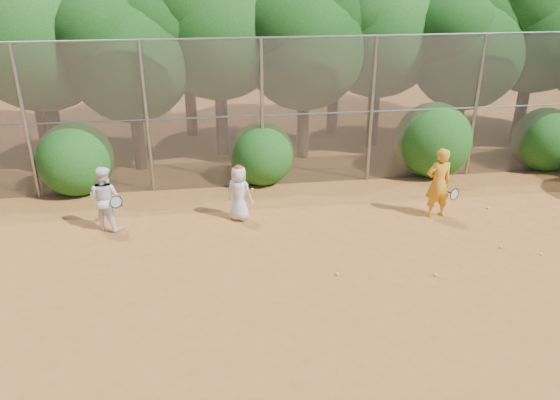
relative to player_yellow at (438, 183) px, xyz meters
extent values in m
plane|color=#995622|center=(-2.98, -3.44, -0.88)|extent=(80.00, 80.00, 0.00)
cylinder|color=gray|center=(-9.98, 2.56, 1.12)|extent=(0.09, 0.09, 4.00)
cylinder|color=gray|center=(-6.98, 2.56, 1.12)|extent=(0.09, 0.09, 4.00)
cylinder|color=gray|center=(-3.98, 2.56, 1.12)|extent=(0.09, 0.09, 4.00)
cylinder|color=gray|center=(-0.98, 2.56, 1.12)|extent=(0.09, 0.09, 4.00)
cylinder|color=gray|center=(2.02, 2.56, 1.12)|extent=(0.09, 0.09, 4.00)
cylinder|color=gray|center=(-2.98, 2.56, 3.12)|extent=(20.00, 0.05, 0.05)
cylinder|color=gray|center=(-2.98, 2.56, 1.12)|extent=(20.00, 0.04, 0.04)
cube|color=slate|center=(-2.98, 2.56, 1.12)|extent=(20.00, 0.02, 4.00)
cylinder|color=black|center=(-9.98, 5.06, 0.38)|extent=(0.38, 0.38, 2.52)
sphere|color=#154C13|center=(-9.98, 5.06, 2.85)|extent=(4.03, 4.03, 4.03)
sphere|color=#154C13|center=(-9.18, 5.46, 3.86)|extent=(3.23, 3.23, 3.23)
sphere|color=#154C13|center=(-10.69, 4.75, 3.66)|extent=(3.02, 3.02, 3.02)
cylinder|color=black|center=(-7.48, 4.36, 0.20)|extent=(0.36, 0.36, 2.17)
sphere|color=black|center=(-7.48, 4.36, 2.33)|extent=(3.47, 3.47, 3.47)
sphere|color=black|center=(-6.79, 4.70, 3.20)|extent=(2.78, 2.78, 2.78)
sphere|color=black|center=(-8.09, 4.10, 3.03)|extent=(2.60, 2.60, 2.60)
cylinder|color=black|center=(-4.98, 5.36, 0.45)|extent=(0.39, 0.39, 2.66)
sphere|color=#154C13|center=(-4.98, 5.36, 3.06)|extent=(4.26, 4.26, 4.26)
cylinder|color=black|center=(-2.48, 4.76, 0.26)|extent=(0.37, 0.37, 2.27)
sphere|color=black|center=(-2.48, 4.76, 2.49)|extent=(3.64, 3.64, 3.64)
sphere|color=black|center=(-1.75, 5.12, 3.40)|extent=(2.91, 2.91, 2.91)
sphere|color=black|center=(-3.12, 4.48, 3.21)|extent=(2.73, 2.73, 2.73)
cylinder|color=black|center=(0.02, 5.56, 0.34)|extent=(0.38, 0.38, 2.45)
sphere|color=#154C13|center=(0.02, 5.56, 2.75)|extent=(3.92, 3.92, 3.92)
sphere|color=#154C13|center=(0.80, 5.95, 3.73)|extent=(3.14, 3.14, 3.14)
sphere|color=#154C13|center=(-0.67, 5.26, 3.53)|extent=(2.94, 2.94, 2.94)
cylinder|color=black|center=(2.52, 4.56, 0.17)|extent=(0.36, 0.36, 2.10)
sphere|color=black|center=(2.52, 4.56, 2.23)|extent=(3.36, 3.36, 3.36)
sphere|color=black|center=(3.19, 4.89, 3.07)|extent=(2.69, 2.69, 2.69)
sphere|color=black|center=(1.93, 4.30, 2.90)|extent=(2.52, 2.52, 2.52)
cylinder|color=black|center=(5.02, 5.16, 0.41)|extent=(0.39, 0.39, 2.59)
sphere|color=#154C13|center=(5.02, 5.16, 2.95)|extent=(4.14, 4.14, 4.14)
cylinder|color=black|center=(-10.98, 7.36, 0.43)|extent=(0.39, 0.39, 2.62)
sphere|color=#154C13|center=(-10.98, 7.36, 3.00)|extent=(4.20, 4.20, 4.20)
cylinder|color=black|center=(-5.98, 7.56, 0.52)|extent=(0.40, 0.40, 2.80)
sphere|color=#154C13|center=(-5.98, 7.56, 3.26)|extent=(4.48, 4.48, 4.48)
cylinder|color=black|center=(-0.98, 7.16, 0.38)|extent=(0.38, 0.38, 2.52)
sphere|color=#154C13|center=(-0.98, 7.16, 2.85)|extent=(4.03, 4.03, 4.03)
sphere|color=#154C13|center=(-1.69, 6.85, 3.66)|extent=(3.02, 3.02, 3.02)
cylinder|color=black|center=(3.52, 7.76, 0.48)|extent=(0.40, 0.40, 2.73)
sphere|color=#154C13|center=(3.52, 7.76, 3.16)|extent=(4.37, 4.37, 4.37)
sphere|color=#154C13|center=(-8.98, 2.86, 0.12)|extent=(2.00, 2.00, 2.00)
sphere|color=#154C13|center=(-3.98, 2.86, 0.02)|extent=(1.80, 1.80, 1.80)
sphere|color=#154C13|center=(1.02, 2.86, 0.22)|extent=(2.20, 2.20, 2.20)
sphere|color=#154C13|center=(4.52, 2.86, 0.07)|extent=(1.90, 1.90, 1.90)
imported|color=orange|center=(0.00, 0.00, 0.00)|extent=(0.68, 0.48, 1.76)
torus|color=black|center=(0.35, -0.20, -0.23)|extent=(0.29, 0.16, 0.30)
cylinder|color=black|center=(0.26, 0.00, -0.24)|extent=(0.15, 0.27, 0.04)
imported|color=silver|center=(-4.78, 0.50, -0.20)|extent=(0.80, 0.73, 1.37)
ellipsoid|color=red|center=(-4.78, 0.50, 0.45)|extent=(0.22, 0.22, 0.13)
sphere|color=yellow|center=(-4.48, 0.30, -0.03)|extent=(0.07, 0.07, 0.07)
imported|color=white|center=(-7.88, 0.41, -0.10)|extent=(0.93, 0.84, 1.55)
torus|color=black|center=(-7.58, 0.11, -0.08)|extent=(0.35, 0.27, 0.26)
cylinder|color=black|center=(-7.54, 0.28, -0.21)|extent=(0.09, 0.24, 0.19)
sphere|color=yellow|center=(0.81, -1.75, -0.85)|extent=(0.07, 0.07, 0.07)
sphere|color=yellow|center=(1.50, 0.20, -0.85)|extent=(0.07, 0.07, 0.07)
sphere|color=yellow|center=(-1.06, -2.65, -0.85)|extent=(0.07, 0.07, 0.07)
sphere|color=yellow|center=(1.52, -2.16, -0.85)|extent=(0.07, 0.07, 0.07)
sphere|color=yellow|center=(-3.01, -2.35, -0.85)|extent=(0.07, 0.07, 0.07)
camera|label=1|loc=(-5.42, -11.49, 5.03)|focal=35.00mm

